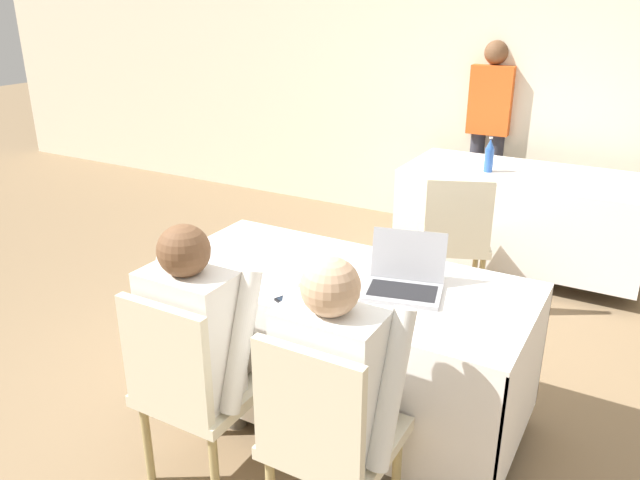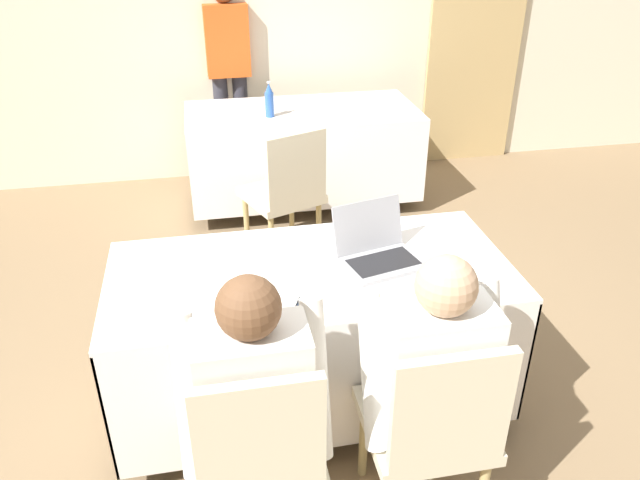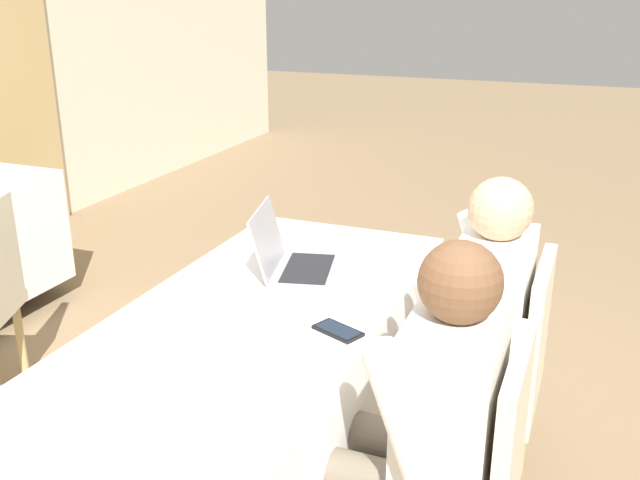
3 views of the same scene
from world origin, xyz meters
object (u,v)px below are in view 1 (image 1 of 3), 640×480
laptop (404,281)px  person_checkered_shirt (205,337)px  cell_phone (293,298)px  chair_near_left (191,384)px  water_bottle (489,156)px  chair_near_right (326,434)px  chair_far_spare (455,236)px  person_red_shirt (489,125)px  person_white_shirt (340,381)px

laptop → person_checkered_shirt: 0.87m
cell_phone → chair_near_left: size_ratio=0.18×
water_bottle → chair_near_right: 2.83m
chair_far_spare → person_red_shirt: size_ratio=0.56×
laptop → cell_phone: 0.48m
chair_far_spare → person_checkered_shirt: size_ratio=0.77×
laptop → chair_near_right: (0.01, -0.71, -0.30)m
cell_phone → chair_far_spare: 1.70m
person_checkered_shirt → chair_far_spare: bearing=-101.4°
person_checkered_shirt → person_white_shirt: same height
cell_phone → chair_near_left: (-0.23, -0.41, -0.26)m
water_bottle → person_red_shirt: person_red_shirt is taller
chair_near_left → chair_near_right: bearing=-180.0°
person_red_shirt → cell_phone: bearing=-91.0°
laptop → chair_near_left: 0.98m
cell_phone → person_checkered_shirt: size_ratio=0.14×
person_checkered_shirt → person_red_shirt: person_red_shirt is taller
chair_far_spare → cell_phone: bearing=62.4°
chair_far_spare → water_bottle: bearing=-110.9°
laptop → person_white_shirt: 0.62m
chair_near_right → person_white_shirt: size_ratio=0.77×
cell_phone → chair_near_right: 0.62m
chair_near_left → person_checkered_shirt: person_checkered_shirt is taller
chair_near_right → chair_near_left: bearing=0.0°
chair_near_right → person_white_shirt: bearing=-90.0°
cell_phone → person_white_shirt: person_white_shirt is taller
person_checkered_shirt → water_bottle: bearing=-98.2°
chair_near_right → water_bottle: bearing=-85.4°
chair_far_spare → chair_near_right: bearing=74.1°
laptop → water_bottle: 2.09m
chair_near_left → cell_phone: bearing=-119.0°
chair_near_left → water_bottle: bearing=-97.9°
chair_far_spare → person_checkered_shirt: 2.03m
chair_near_left → person_checkered_shirt: bearing=-90.0°
cell_phone → water_bottle: (0.16, 2.38, 0.11)m
person_checkered_shirt → person_red_shirt: (0.16, 3.50, 0.26)m
cell_phone → chair_near_left: bearing=-96.1°
cell_phone → water_bottle: bearing=109.1°
water_bottle → chair_far_spare: size_ratio=0.28×
cell_phone → person_white_shirt: 0.50m
chair_near_left → person_red_shirt: person_red_shirt is taller
person_red_shirt → person_checkered_shirt: bearing=-94.8°
laptop → person_white_shirt: person_white_shirt is taller
person_white_shirt → water_bottle: bearing=-85.2°
water_bottle → chair_near_right: bearing=-85.4°
person_white_shirt → chair_far_spare: bearing=-83.9°
chair_near_right → person_white_shirt: person_white_shirt is taller
chair_near_right → person_checkered_shirt: size_ratio=0.77×
chair_near_right → person_white_shirt: (0.00, 0.10, 0.16)m
chair_near_right → cell_phone: bearing=-47.0°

